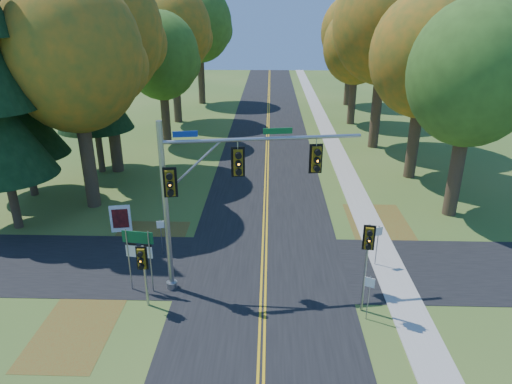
{
  "coord_description": "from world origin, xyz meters",
  "views": [
    {
      "loc": [
        0.22,
        -17.68,
        11.97
      ],
      "look_at": [
        -0.46,
        4.04,
        3.2
      ],
      "focal_mm": 32.0,
      "sensor_mm": 36.0,
      "label": 1
    }
  ],
  "objects_px": {
    "east_signal_pole": "(368,248)",
    "route_sign_cluster": "(139,248)",
    "traffic_mast": "(215,184)",
    "info_kiosk": "(121,219)"
  },
  "relations": [
    {
      "from": "east_signal_pole",
      "to": "route_sign_cluster",
      "type": "relative_size",
      "value": 1.35
    },
    {
      "from": "east_signal_pole",
      "to": "info_kiosk",
      "type": "bearing_deg",
      "value": 159.03
    },
    {
      "from": "east_signal_pole",
      "to": "route_sign_cluster",
      "type": "xyz_separation_m",
      "value": [
        -9.67,
        1.38,
        -0.98
      ]
    },
    {
      "from": "traffic_mast",
      "to": "route_sign_cluster",
      "type": "height_order",
      "value": "traffic_mast"
    },
    {
      "from": "traffic_mast",
      "to": "info_kiosk",
      "type": "distance_m",
      "value": 9.2
    },
    {
      "from": "route_sign_cluster",
      "to": "info_kiosk",
      "type": "height_order",
      "value": "route_sign_cluster"
    },
    {
      "from": "traffic_mast",
      "to": "route_sign_cluster",
      "type": "distance_m",
      "value": 4.49
    },
    {
      "from": "traffic_mast",
      "to": "east_signal_pole",
      "type": "bearing_deg",
      "value": -26.06
    },
    {
      "from": "route_sign_cluster",
      "to": "info_kiosk",
      "type": "distance_m",
      "value": 6.6
    },
    {
      "from": "traffic_mast",
      "to": "info_kiosk",
      "type": "height_order",
      "value": "traffic_mast"
    }
  ]
}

